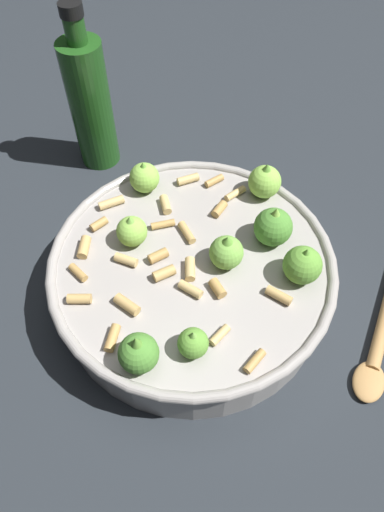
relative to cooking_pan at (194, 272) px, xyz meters
The scene contains 4 objects.
ground_plane 0.04m from the cooking_pan, 13.29° to the right, with size 2.40×2.40×0.00m, color #23282D.
cooking_pan is the anchor object (origin of this frame).
olive_oil_bottle 0.31m from the cooking_pan, 93.91° to the right, with size 0.06×0.06×0.25m.
wooden_spoon 0.24m from the cooking_pan, 131.75° to the left, with size 0.21×0.14×0.02m.
Camera 1 is at (0.18, 0.27, 0.51)m, focal length 32.22 mm.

